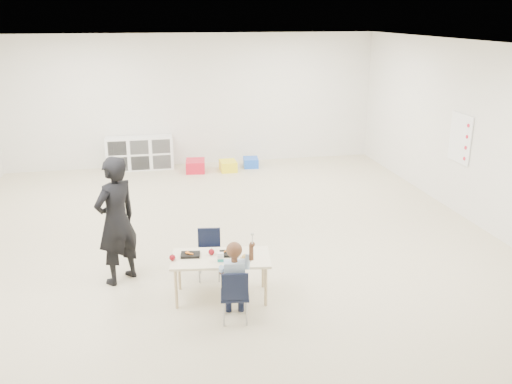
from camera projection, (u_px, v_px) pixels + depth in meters
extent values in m
plane|color=beige|center=(226.00, 243.00, 7.90)|extent=(9.00, 9.00, 0.00)
plane|color=white|center=(222.00, 45.00, 7.01)|extent=(9.00, 9.00, 0.00)
cube|color=white|center=(193.00, 100.00, 11.64)|extent=(8.00, 0.02, 2.80)
cube|color=white|center=(332.00, 326.00, 3.27)|extent=(8.00, 0.02, 2.80)
cube|color=white|center=(484.00, 137.00, 8.22)|extent=(0.02, 9.00, 2.80)
cube|color=#FFEBCB|center=(221.00, 258.00, 6.25)|extent=(1.20, 0.72, 0.03)
cube|color=black|center=(229.00, 254.00, 6.29)|extent=(0.24, 0.19, 0.03)
cube|color=black|center=(190.00, 255.00, 6.26)|extent=(0.24, 0.19, 0.03)
cube|color=white|center=(221.00, 257.00, 6.12)|extent=(0.08, 0.08, 0.10)
ellipsoid|color=tan|center=(246.00, 257.00, 6.16)|extent=(0.09, 0.09, 0.07)
sphere|color=maroon|center=(211.00, 252.00, 6.29)|extent=(0.07, 0.07, 0.07)
sphere|color=maroon|center=(172.00, 258.00, 6.14)|extent=(0.07, 0.07, 0.07)
cube|color=white|center=(140.00, 153.00, 11.53)|extent=(1.40, 0.40, 0.70)
cube|color=white|center=(460.00, 138.00, 8.82)|extent=(0.02, 0.60, 0.80)
imported|color=black|center=(116.00, 221.00, 6.55)|extent=(0.69, 0.68, 1.61)
cube|color=red|center=(195.00, 166.00, 11.42)|extent=(0.44, 0.54, 0.25)
cube|color=yellow|center=(228.00, 166.00, 11.48)|extent=(0.34, 0.44, 0.21)
cube|color=blue|center=(251.00, 162.00, 11.78)|extent=(0.35, 0.43, 0.20)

